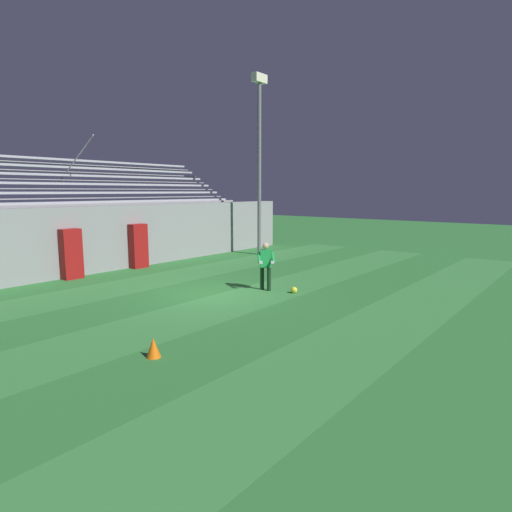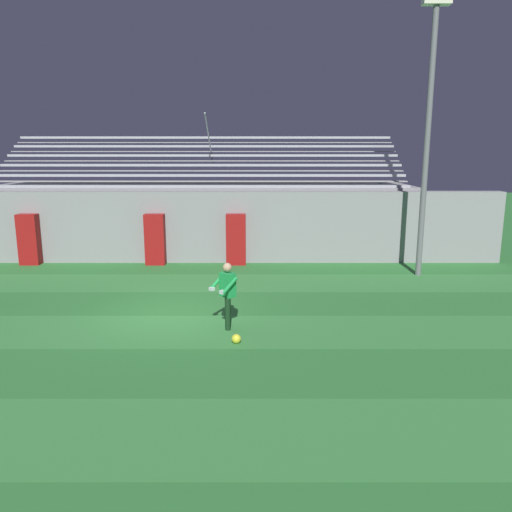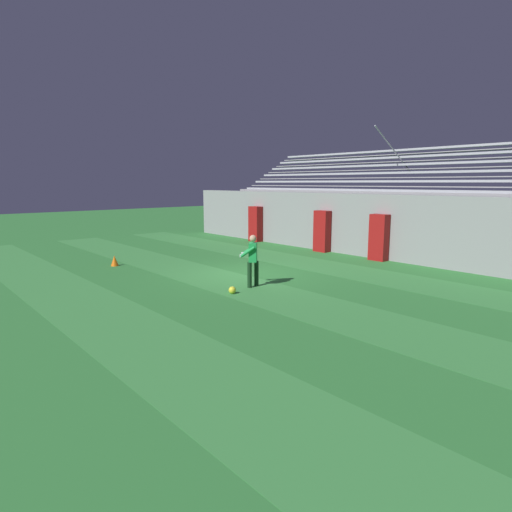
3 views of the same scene
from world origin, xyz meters
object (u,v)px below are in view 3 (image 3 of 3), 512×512
at_px(padding_pillar_far_left, 255,224).
at_px(goalkeeper, 252,257).
at_px(soccer_ball, 232,290).
at_px(padding_pillar_gate_left, 322,231).
at_px(traffic_cone, 115,261).
at_px(padding_pillar_gate_right, 379,237).

relative_size(padding_pillar_far_left, goalkeeper, 1.18).
height_order(padding_pillar_far_left, soccer_ball, padding_pillar_far_left).
distance_m(padding_pillar_gate_left, soccer_ball, 8.91).
height_order(padding_pillar_gate_left, goalkeeper, padding_pillar_gate_left).
height_order(padding_pillar_gate_left, soccer_ball, padding_pillar_gate_left).
bearing_deg(padding_pillar_far_left, soccer_ball, -44.38).
height_order(padding_pillar_gate_left, padding_pillar_far_left, same).
xyz_separation_m(padding_pillar_gate_left, goalkeeper, (3.20, -7.15, -0.03)).
distance_m(padding_pillar_far_left, traffic_cone, 9.25).
bearing_deg(padding_pillar_gate_right, padding_pillar_gate_left, 180.00).
relative_size(padding_pillar_gate_left, goalkeeper, 1.18).
distance_m(padding_pillar_gate_left, padding_pillar_far_left, 4.89).
relative_size(padding_pillar_gate_left, soccer_ball, 8.97).
bearing_deg(soccer_ball, padding_pillar_far_left, 135.62).
relative_size(padding_pillar_gate_right, padding_pillar_far_left, 1.00).
distance_m(goalkeeper, traffic_cone, 6.61).
xyz_separation_m(padding_pillar_gate_left, padding_pillar_gate_right, (3.14, 0.00, 0.00)).
height_order(goalkeeper, traffic_cone, goalkeeper).
bearing_deg(padding_pillar_gate_right, traffic_cone, -124.54).
distance_m(soccer_ball, traffic_cone, 6.60).
relative_size(padding_pillar_gate_left, padding_pillar_gate_right, 1.00).
relative_size(goalkeeper, traffic_cone, 3.98).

